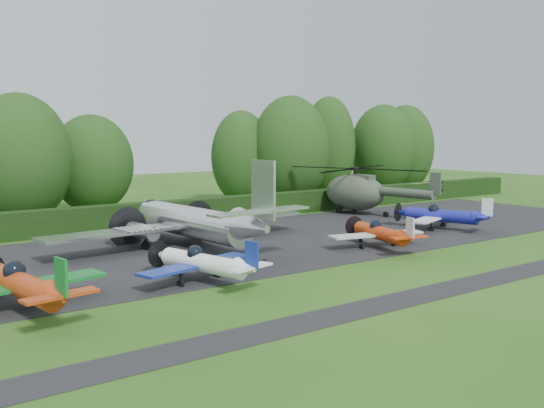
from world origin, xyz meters
TOP-DOWN VIEW (x-y plane):
  - ground at (0.00, 0.00)m, footprint 160.00×160.00m
  - apron at (0.00, 10.00)m, footprint 70.00×18.00m
  - taxiway_verge at (0.00, -6.00)m, footprint 70.00×2.00m
  - hedgerow at (0.00, 21.00)m, footprint 90.00×1.60m
  - transport_plane at (-3.73, 10.80)m, footprint 19.67×15.08m
  - light_plane_red at (-16.71, 2.04)m, footprint 7.83×8.23m
  - light_plane_white at (-7.97, 2.04)m, footprint 6.82×7.17m
  - light_plane_orange at (6.03, 3.28)m, footprint 6.67×7.01m
  - light_plane_blue at (15.63, 6.01)m, footprint 7.21×7.58m
  - helicopter at (16.75, 16.87)m, footprint 13.64×15.97m
  - sign_board at (30.52, 20.50)m, footprint 3.58×0.13m
  - tree_1 at (33.88, 29.90)m, footprint 8.24×8.24m
  - tree_2 at (-10.38, 28.34)m, footprint 8.46×8.46m
  - tree_3 at (37.46, 29.44)m, footprint 7.46×7.46m
  - tree_4 at (-2.99, 32.12)m, footprint 7.81×7.81m
  - tree_5 at (16.71, 26.89)m, footprint 8.30×8.30m
  - tree_6 at (12.75, 30.38)m, footprint 6.50×6.50m
  - tree_8 at (25.66, 30.96)m, footprint 6.45×6.45m

SIDE VIEW (x-z plane):
  - ground at x=0.00m, z-range 0.00..0.00m
  - hedgerow at x=0.00m, z-range -1.00..1.00m
  - taxiway_verge at x=0.00m, z-range 0.00..0.00m
  - apron at x=0.00m, z-range 0.00..0.01m
  - light_plane_orange at x=6.03m, z-range -0.21..2.35m
  - light_plane_white at x=-7.97m, z-range -0.22..2.40m
  - light_plane_blue at x=15.63m, z-range -0.23..2.54m
  - light_plane_red at x=-16.71m, z-range -0.25..2.76m
  - sign_board at x=30.52m, z-range 0.35..2.37m
  - transport_plane at x=-3.73m, z-range -1.39..4.91m
  - helicopter at x=16.75m, z-range 0.16..4.56m
  - tree_4 at x=-2.99m, z-range -0.01..9.34m
  - tree_6 at x=12.75m, z-range -0.01..10.00m
  - tree_2 at x=-10.38m, z-range -0.01..10.91m
  - tree_1 at x=33.88m, z-range -0.01..11.15m
  - tree_3 at x=37.46m, z-range -0.01..11.17m
  - tree_5 at x=16.71m, z-range -0.01..11.53m
  - tree_8 at x=25.66m, z-range -0.02..11.95m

